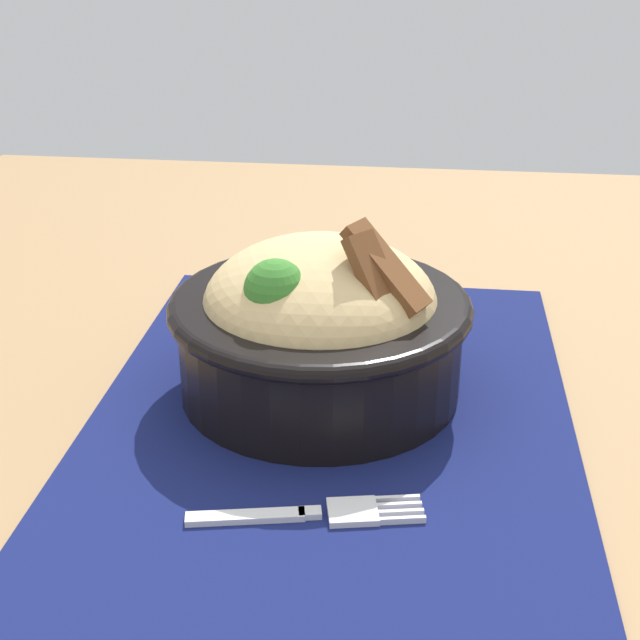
% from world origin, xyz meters
% --- Properties ---
extents(table, '(1.19, 0.95, 0.78)m').
position_xyz_m(table, '(0.00, 0.00, 0.71)').
color(table, '#99754C').
rests_on(table, ground_plane).
extents(placemat, '(0.46, 0.30, 0.00)m').
position_xyz_m(placemat, '(0.00, -0.00, 0.78)').
color(placemat, '#11194C').
rests_on(placemat, table).
extents(bowl, '(0.21, 0.21, 0.12)m').
position_xyz_m(bowl, '(-0.05, -0.01, 0.83)').
color(bowl, black).
rests_on(bowl, placemat).
extents(fork, '(0.04, 0.12, 0.00)m').
position_xyz_m(fork, '(0.09, 0.00, 0.78)').
color(fork, silver).
rests_on(fork, placemat).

